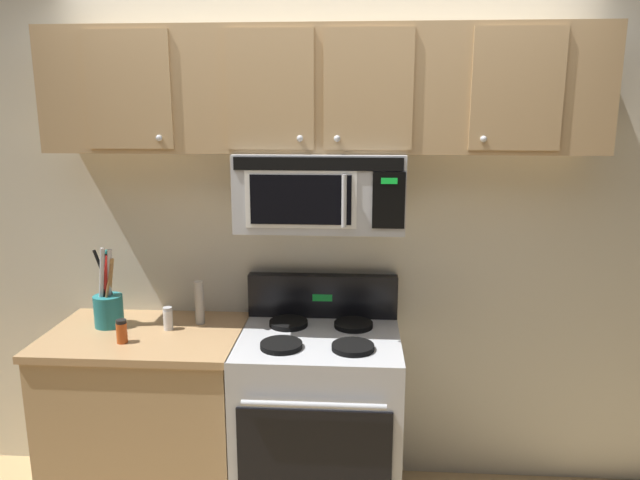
# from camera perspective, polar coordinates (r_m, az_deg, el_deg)

# --- Properties ---
(back_wall) EXTENTS (5.20, 0.10, 2.70)m
(back_wall) POSITION_cam_1_polar(r_m,az_deg,el_deg) (3.04, 0.37, 1.23)
(back_wall) COLOR silver
(back_wall) RESTS_ON ground_plane
(stove_range) EXTENTS (0.76, 0.69, 1.12)m
(stove_range) POSITION_cam_1_polar(r_m,az_deg,el_deg) (3.00, -0.09, -16.95)
(stove_range) COLOR #B7BABF
(stove_range) RESTS_ON ground_plane
(over_range_microwave) EXTENTS (0.76, 0.43, 0.35)m
(over_range_microwave) POSITION_cam_1_polar(r_m,az_deg,el_deg) (2.75, 0.06, 4.81)
(over_range_microwave) COLOR #B7BABF
(upper_cabinets) EXTENTS (2.50, 0.36, 0.55)m
(upper_cabinets) POSITION_cam_1_polar(r_m,az_deg,el_deg) (2.76, 0.11, 14.18)
(upper_cabinets) COLOR tan
(counter_segment) EXTENTS (0.93, 0.65, 0.90)m
(counter_segment) POSITION_cam_1_polar(r_m,az_deg,el_deg) (3.18, -16.02, -16.05)
(counter_segment) COLOR tan
(counter_segment) RESTS_ON ground_plane
(utensil_crock_teal) EXTENTS (0.14, 0.14, 0.40)m
(utensil_crock_teal) POSITION_cam_1_polar(r_m,az_deg,el_deg) (3.09, -19.73, -5.90)
(utensil_crock_teal) COLOR teal
(utensil_crock_teal) RESTS_ON counter_segment
(salt_shaker) EXTENTS (0.05, 0.05, 0.11)m
(salt_shaker) POSITION_cam_1_polar(r_m,az_deg,el_deg) (2.97, -14.42, -7.34)
(salt_shaker) COLOR white
(salt_shaker) RESTS_ON counter_segment
(pepper_mill) EXTENTS (0.05, 0.05, 0.22)m
(pepper_mill) POSITION_cam_1_polar(r_m,az_deg,el_deg) (3.00, -11.54, -5.93)
(pepper_mill) COLOR #B7B2A8
(pepper_mill) RESTS_ON counter_segment
(spice_jar) EXTENTS (0.05, 0.05, 0.11)m
(spice_jar) POSITION_cam_1_polar(r_m,az_deg,el_deg) (2.87, -18.55, -8.34)
(spice_jar) COLOR #C64C19
(spice_jar) RESTS_ON counter_segment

